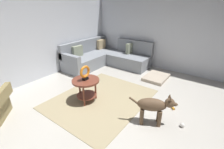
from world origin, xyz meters
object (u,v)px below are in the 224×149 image
object	(u,v)px
dog_toy_rope	(172,107)
torus_sculpture	(85,72)
dog_toy_ball	(182,125)
sectional_couch	(106,58)
dog_bed_mat	(156,77)
side_table	(86,85)
dog	(154,106)

from	to	relation	value
dog_toy_rope	torus_sculpture	bearing A→B (deg)	117.33
dog_toy_ball	sectional_couch	bearing A→B (deg)	61.46
dog_bed_mat	dog_toy_rope	distance (m)	1.48
side_table	dog	world-z (taller)	dog
torus_sculpture	dog_bed_mat	xyz separation A→B (m)	(2.08, -0.83, -0.67)
torus_sculpture	dog_toy_rope	world-z (taller)	torus_sculpture
sectional_couch	dog_toy_rope	size ratio (longest dim) A/B	15.90
dog_toy_rope	dog_bed_mat	bearing A→B (deg)	35.13
dog	dog_toy_ball	world-z (taller)	dog
side_table	dog_toy_rope	bearing A→B (deg)	-62.67
torus_sculpture	dog_bed_mat	distance (m)	2.34
sectional_couch	dog	xyz separation A→B (m)	(-1.91, -2.61, 0.09)
dog_toy_rope	sectional_couch	bearing A→B (deg)	66.35
sectional_couch	dog	bearing A→B (deg)	-126.12
torus_sculpture	dog_toy_rope	bearing A→B (deg)	-62.67
dog_bed_mat	dog	size ratio (longest dim) A/B	1.02
dog_toy_ball	dog_toy_rope	xyz separation A→B (m)	(0.47, 0.32, -0.02)
torus_sculpture	dog_toy_ball	size ratio (longest dim) A/B	3.98
sectional_couch	dog_toy_ball	distance (m)	3.54
side_table	dog_toy_rope	world-z (taller)	side_table
dog_bed_mat	dog_toy_ball	size ratio (longest dim) A/B	9.77
side_table	dog_toy_ball	bearing A→B (deg)	-78.61
sectional_couch	side_table	bearing A→B (deg)	-152.23
dog	dog_toy_rope	world-z (taller)	dog
side_table	torus_sculpture	xyz separation A→B (m)	(0.00, 0.00, 0.29)
dog_toy_ball	dog_toy_rope	world-z (taller)	dog_toy_ball
torus_sculpture	dog_toy_ball	world-z (taller)	torus_sculpture
dog	sectional_couch	bearing A→B (deg)	-152.10
dog_toy_rope	side_table	bearing A→B (deg)	117.33
dog	dog_toy_rope	bearing A→B (deg)	140.07
sectional_couch	dog_bed_mat	xyz separation A→B (m)	(-0.01, -1.93, -0.25)
torus_sculpture	dog_bed_mat	size ratio (longest dim) A/B	0.41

